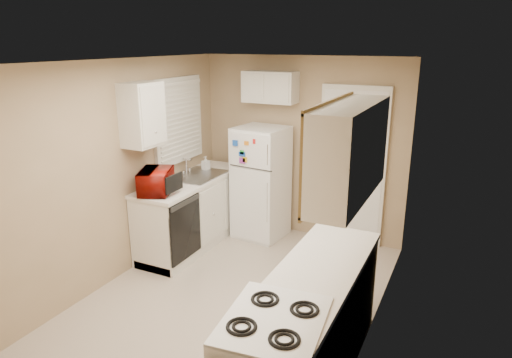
% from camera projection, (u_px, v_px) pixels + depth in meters
% --- Properties ---
extents(floor, '(3.80, 3.80, 0.00)m').
position_uv_depth(floor, '(235.00, 296.00, 4.81)').
color(floor, beige).
rests_on(floor, ground).
extents(ceiling, '(3.80, 3.80, 0.00)m').
position_uv_depth(ceiling, '(232.00, 61.00, 4.11)').
color(ceiling, white).
rests_on(ceiling, floor).
extents(wall_left, '(3.80, 3.80, 0.00)m').
position_uv_depth(wall_left, '(123.00, 170.00, 5.04)').
color(wall_left, tan).
rests_on(wall_left, floor).
extents(wall_right, '(3.80, 3.80, 0.00)m').
position_uv_depth(wall_right, '(378.00, 210.00, 3.87)').
color(wall_right, tan).
rests_on(wall_right, floor).
extents(wall_back, '(2.80, 2.80, 0.00)m').
position_uv_depth(wall_back, '(302.00, 148.00, 6.09)').
color(wall_back, tan).
rests_on(wall_back, floor).
extents(wall_front, '(2.80, 2.80, 0.00)m').
position_uv_depth(wall_front, '(87.00, 273.00, 2.82)').
color(wall_front, tan).
rests_on(wall_front, floor).
extents(left_counter, '(0.60, 1.80, 0.90)m').
position_uv_depth(left_counter, '(193.00, 212.00, 5.91)').
color(left_counter, silver).
rests_on(left_counter, floor).
extents(dishwasher, '(0.03, 0.58, 0.72)m').
position_uv_depth(dishwasher, '(185.00, 229.00, 5.26)').
color(dishwasher, black).
rests_on(dishwasher, floor).
extents(sink, '(0.54, 0.74, 0.16)m').
position_uv_depth(sink, '(198.00, 178.00, 5.92)').
color(sink, gray).
rests_on(sink, left_counter).
extents(microwave, '(0.56, 0.45, 0.33)m').
position_uv_depth(microwave, '(156.00, 180.00, 5.20)').
color(microwave, '#900F07').
rests_on(microwave, left_counter).
extents(soap_bottle, '(0.10, 0.10, 0.19)m').
position_uv_depth(soap_bottle, '(206.00, 163.00, 6.13)').
color(soap_bottle, white).
rests_on(soap_bottle, left_counter).
extents(window_blinds, '(0.10, 0.98, 1.08)m').
position_uv_depth(window_blinds, '(179.00, 120.00, 5.81)').
color(window_blinds, silver).
rests_on(window_blinds, wall_left).
extents(upper_cabinet_left, '(0.30, 0.45, 0.70)m').
position_uv_depth(upper_cabinet_left, '(142.00, 115.00, 4.99)').
color(upper_cabinet_left, silver).
rests_on(upper_cabinet_left, wall_left).
extents(refrigerator, '(0.68, 0.66, 1.50)m').
position_uv_depth(refrigerator, '(261.00, 183.00, 6.10)').
color(refrigerator, white).
rests_on(refrigerator, floor).
extents(cabinet_over_fridge, '(0.70, 0.30, 0.40)m').
position_uv_depth(cabinet_over_fridge, '(270.00, 87.00, 5.90)').
color(cabinet_over_fridge, silver).
rests_on(cabinet_over_fridge, wall_back).
extents(interior_door, '(0.86, 0.06, 2.08)m').
position_uv_depth(interior_door, '(352.00, 168.00, 5.82)').
color(interior_door, white).
rests_on(interior_door, floor).
extents(right_counter, '(0.60, 2.00, 0.90)m').
position_uv_depth(right_counter, '(311.00, 327.00, 3.53)').
color(right_counter, silver).
rests_on(right_counter, floor).
extents(upper_cabinet_right, '(0.30, 1.20, 0.70)m').
position_uv_depth(upper_cabinet_right, '(350.00, 152.00, 3.33)').
color(upper_cabinet_right, silver).
rests_on(upper_cabinet_right, wall_right).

